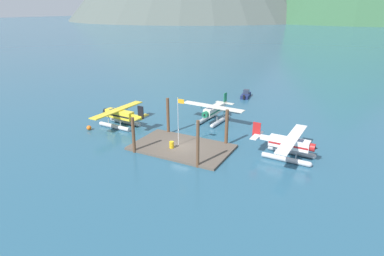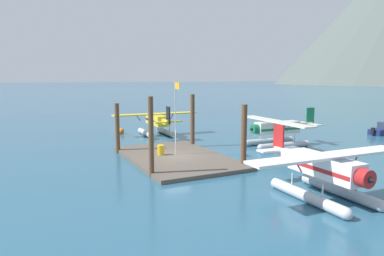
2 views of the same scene
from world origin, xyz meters
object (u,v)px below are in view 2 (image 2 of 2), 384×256
object	(u,v)px
seaplane_yellow_port_fwd	(156,123)
flagpole	(176,109)
fuel_drum	(161,150)
seaplane_white_stbd_fwd	(324,172)
seaplane_cream_bow_centre	(277,131)
mooring_buoy	(121,131)
boat_navy_open_north	(383,130)

from	to	relation	value
seaplane_yellow_port_fwd	flagpole	bearing A→B (deg)	-12.56
fuel_drum	seaplane_white_stbd_fwd	xyz separation A→B (m)	(13.76, 4.69, 0.84)
seaplane_yellow_port_fwd	seaplane_cream_bow_centre	world-z (taller)	same
seaplane_yellow_port_fwd	seaplane_cream_bow_centre	size ratio (longest dim) A/B	1.00
fuel_drum	mooring_buoy	bearing A→B (deg)	178.23
flagpole	fuel_drum	bearing A→B (deg)	-106.55
seaplane_cream_bow_centre	boat_navy_open_north	bearing A→B (deg)	91.28
seaplane_cream_bow_centre	boat_navy_open_north	world-z (taller)	seaplane_cream_bow_centre
seaplane_yellow_port_fwd	boat_navy_open_north	size ratio (longest dim) A/B	2.15
seaplane_yellow_port_fwd	seaplane_cream_bow_centre	distance (m)	14.72
flagpole	seaplane_yellow_port_fwd	size ratio (longest dim) A/B	0.62
seaplane_yellow_port_fwd	seaplane_white_stbd_fwd	size ratio (longest dim) A/B	1.00
flagpole	seaplane_cream_bow_centre	world-z (taller)	flagpole
flagpole	seaplane_white_stbd_fwd	size ratio (longest dim) A/B	0.62
mooring_buoy	flagpole	bearing A→B (deg)	3.15
mooring_buoy	seaplane_yellow_port_fwd	world-z (taller)	seaplane_yellow_port_fwd
flagpole	fuel_drum	distance (m)	3.79
mooring_buoy	seaplane_cream_bow_centre	world-z (taller)	seaplane_cream_bow_centre
seaplane_yellow_port_fwd	boat_navy_open_north	xyz separation A→B (m)	(11.54, 25.82, -1.09)
seaplane_white_stbd_fwd	boat_navy_open_north	size ratio (longest dim) A/B	2.15
mooring_buoy	boat_navy_open_north	size ratio (longest dim) A/B	0.15
mooring_buoy	seaplane_cream_bow_centre	bearing A→B (deg)	39.17
seaplane_white_stbd_fwd	seaplane_cream_bow_centre	distance (m)	15.73
flagpole	seaplane_cream_bow_centre	size ratio (longest dim) A/B	0.62
fuel_drum	seaplane_cream_bow_centre	bearing A→B (deg)	89.16
mooring_buoy	fuel_drum	bearing A→B (deg)	-1.77
fuel_drum	seaplane_yellow_port_fwd	world-z (taller)	seaplane_yellow_port_fwd
fuel_drum	boat_navy_open_north	distance (m)	29.81
fuel_drum	seaplane_cream_bow_centre	size ratio (longest dim) A/B	0.08
seaplane_white_stbd_fwd	seaplane_yellow_port_fwd	bearing A→B (deg)	-178.44
fuel_drum	seaplane_yellow_port_fwd	size ratio (longest dim) A/B	0.08
flagpole	seaplane_yellow_port_fwd	distance (m)	12.71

